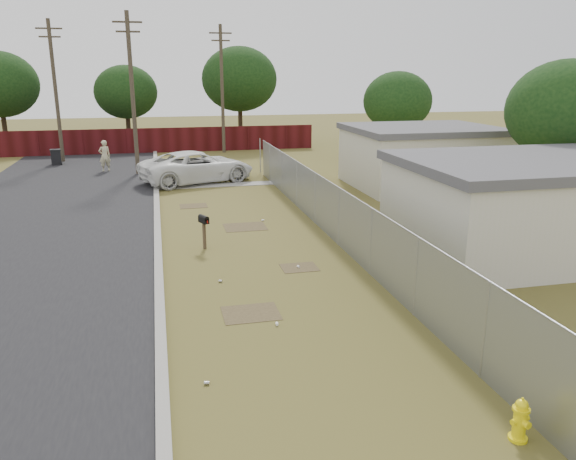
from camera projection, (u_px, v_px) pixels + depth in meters
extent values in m
plane|color=brown|center=(250.00, 251.00, 18.78)|extent=(120.00, 120.00, 0.00)
cube|color=black|center=(52.00, 208.00, 24.65)|extent=(9.00, 60.00, 0.02)
cube|color=#A29F97|center=(157.00, 202.00, 25.61)|extent=(0.25, 60.00, 0.12)
cube|color=#A29F97|center=(215.00, 185.00, 29.56)|extent=(6.20, 1.00, 0.03)
cylinder|color=gray|center=(485.00, 331.00, 10.75)|extent=(0.06, 0.06, 2.00)
cylinder|color=gray|center=(416.00, 277.00, 13.56)|extent=(0.06, 0.06, 2.00)
cylinder|color=gray|center=(371.00, 242.00, 16.38)|extent=(0.06, 0.06, 2.00)
cylinder|color=gray|center=(339.00, 217.00, 19.19)|extent=(0.06, 0.06, 2.00)
cylinder|color=gray|center=(315.00, 198.00, 22.00)|extent=(0.06, 0.06, 2.00)
cylinder|color=gray|center=(297.00, 184.00, 24.81)|extent=(0.06, 0.06, 2.00)
cylinder|color=gray|center=(282.00, 172.00, 27.62)|extent=(0.06, 0.06, 2.00)
cylinder|color=gray|center=(270.00, 163.00, 30.43)|extent=(0.06, 0.06, 2.00)
cylinder|color=gray|center=(260.00, 155.00, 33.25)|extent=(0.06, 0.06, 2.00)
cylinder|color=gray|center=(331.00, 183.00, 19.85)|extent=(0.04, 26.00, 0.04)
cube|color=gray|center=(330.00, 210.00, 20.12)|extent=(0.01, 26.00, 2.00)
cube|color=black|center=(331.00, 229.00, 20.33)|extent=(0.03, 26.00, 0.60)
cube|color=#460F12|center=(112.00, 142.00, 40.66)|extent=(30.00, 0.12, 1.80)
cylinder|color=#4B4132|center=(133.00, 95.00, 31.68)|extent=(0.24, 0.24, 9.00)
cube|color=#4B4132|center=(127.00, 22.00, 30.62)|extent=(1.60, 0.10, 0.10)
cube|color=#4B4132|center=(128.00, 32.00, 30.76)|extent=(1.30, 0.10, 0.10)
cylinder|color=#4B4132|center=(56.00, 92.00, 36.22)|extent=(0.24, 0.24, 9.00)
cube|color=#4B4132|center=(49.00, 28.00, 35.16)|extent=(1.60, 0.10, 0.10)
cube|color=#4B4132|center=(50.00, 37.00, 35.29)|extent=(1.30, 0.10, 0.10)
cylinder|color=#4B4132|center=(222.00, 90.00, 40.49)|extent=(0.24, 0.24, 9.00)
cube|color=#4B4132|center=(220.00, 33.00, 39.43)|extent=(1.60, 0.10, 0.10)
cube|color=#4B4132|center=(221.00, 40.00, 39.56)|extent=(1.30, 0.10, 0.10)
cube|color=beige|center=(529.00, 210.00, 18.49)|extent=(8.00, 6.00, 2.80)
cube|color=#4F4F54|center=(534.00, 163.00, 18.07)|extent=(8.32, 6.24, 0.30)
cube|color=beige|center=(421.00, 159.00, 29.13)|extent=(7.00, 6.00, 2.80)
cube|color=#4F4F54|center=(423.00, 129.00, 28.70)|extent=(7.28, 6.24, 0.30)
cylinder|color=#342517|center=(5.00, 128.00, 42.47)|extent=(0.36, 0.36, 3.30)
cylinder|color=#342517|center=(129.00, 127.00, 45.42)|extent=(0.36, 0.36, 2.86)
ellipsoid|color=black|center=(126.00, 92.00, 44.66)|extent=(4.94, 4.94, 4.20)
cylinder|color=#342517|center=(240.00, 122.00, 46.36)|extent=(0.36, 0.36, 3.52)
ellipsoid|color=black|center=(239.00, 79.00, 45.42)|extent=(6.08, 6.08, 5.17)
cylinder|color=#342517|center=(395.00, 140.00, 38.13)|extent=(0.36, 0.36, 2.64)
ellipsoid|color=black|center=(397.00, 101.00, 37.43)|extent=(4.56, 4.56, 3.88)
cylinder|color=#342517|center=(558.00, 176.00, 24.26)|extent=(0.36, 0.36, 2.86)
ellipsoid|color=black|center=(566.00, 110.00, 23.50)|extent=(4.94, 4.94, 4.20)
cylinder|color=#FFEA0D|center=(518.00, 438.00, 9.15)|extent=(0.37, 0.37, 0.05)
cylinder|color=#FFEA0D|center=(519.00, 423.00, 9.07)|extent=(0.26, 0.26, 0.53)
cylinder|color=#FFEA0D|center=(521.00, 409.00, 9.00)|extent=(0.34, 0.34, 0.05)
sphere|color=#FFEA0D|center=(522.00, 405.00, 8.98)|extent=(0.25, 0.25, 0.21)
cylinder|color=#FFEA0D|center=(523.00, 399.00, 8.95)|extent=(0.04, 0.04, 0.05)
cylinder|color=#FFEA0D|center=(514.00, 422.00, 9.00)|extent=(0.11, 0.12, 0.10)
cylinder|color=#FFEA0D|center=(526.00, 418.00, 9.11)|extent=(0.11, 0.12, 0.10)
cylinder|color=#FFEA0D|center=(526.00, 424.00, 8.95)|extent=(0.15, 0.13, 0.13)
cube|color=#4F3C2D|center=(204.00, 235.00, 18.88)|extent=(0.12, 0.12, 0.97)
cube|color=black|center=(204.00, 220.00, 18.74)|extent=(0.35, 0.50, 0.17)
cylinder|color=black|center=(204.00, 218.00, 18.72)|extent=(0.35, 0.50, 0.17)
cube|color=#B6120D|center=(207.00, 222.00, 18.55)|extent=(0.03, 0.04, 0.10)
imported|color=white|center=(197.00, 167.00, 30.21)|extent=(6.71, 4.72, 1.70)
imported|color=#C5BC91|center=(105.00, 156.00, 33.48)|extent=(0.78, 0.61, 1.87)
cube|color=black|center=(56.00, 158.00, 35.98)|extent=(0.69, 0.69, 0.94)
cube|color=black|center=(55.00, 150.00, 35.84)|extent=(0.76, 0.76, 0.08)
cylinder|color=black|center=(62.00, 164.00, 35.94)|extent=(0.09, 0.20, 0.20)
cylinder|color=white|center=(277.00, 324.00, 13.25)|extent=(0.08, 0.11, 0.07)
cylinder|color=#A7A7AB|center=(220.00, 281.00, 15.96)|extent=(0.12, 0.11, 0.07)
cylinder|color=white|center=(298.00, 267.00, 17.15)|extent=(0.08, 0.11, 0.07)
cylinder|color=#A7A7AB|center=(207.00, 383.00, 10.74)|extent=(0.11, 0.08, 0.07)
cylinder|color=white|center=(263.00, 220.00, 22.50)|extent=(0.11, 0.08, 0.07)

